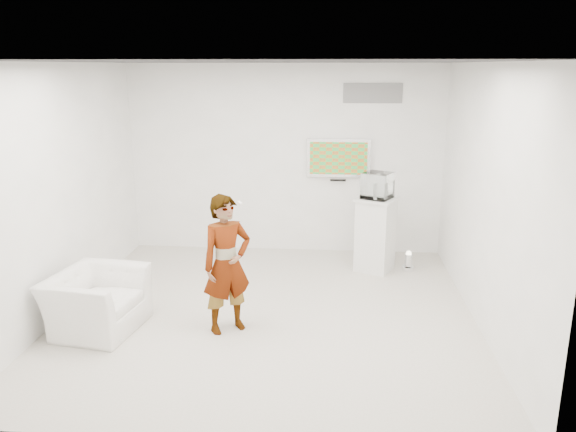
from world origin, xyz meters
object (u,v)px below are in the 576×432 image
Objects in this scene: tv at (338,158)px; pedestal at (375,234)px; armchair at (96,301)px; floor_uplight at (408,261)px; person at (227,264)px.

tv is 1.41m from pedestal.
armchair is 4.44m from floor_uplight.
person is at bearing -77.18° from armchair.
floor_uplight is (0.50, 0.00, -0.41)m from pedestal.
person is 1.54× the size of armchair.
pedestal reaches higher than armchair.
person is (-1.26, -2.94, -0.75)m from tv.
tv is 4.29m from armchair.
floor_uplight is (2.32, 2.12, -0.66)m from person.
armchair is 3.63× the size of floor_uplight.
pedestal is (1.82, 2.12, -0.25)m from person.
person is 1.46× the size of pedestal.
pedestal is at bearing -179.81° from floor_uplight.
armchair is at bearing -149.86° from floor_uplight.
floor_uplight is at bearing -37.35° from tv.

